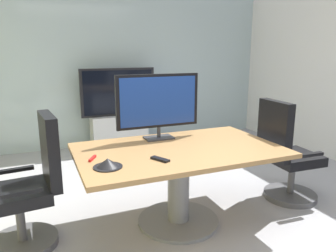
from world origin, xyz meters
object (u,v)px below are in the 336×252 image
at_px(conference_table, 179,169).
at_px(conference_phone, 108,163).
at_px(wall_display_unit, 119,122).
at_px(remote_control, 160,159).
at_px(tv_monitor, 158,103).
at_px(office_chair_left, 31,193).
at_px(office_chair_right, 286,159).

distance_m(conference_table, conference_phone, 0.77).
bearing_deg(wall_display_unit, remote_control, -97.62).
relative_size(tv_monitor, conference_phone, 3.82).
distance_m(conference_table, wall_display_unit, 2.57).
distance_m(office_chair_left, tv_monitor, 1.38).
height_order(wall_display_unit, conference_phone, wall_display_unit).
bearing_deg(tv_monitor, office_chair_right, -16.42).
bearing_deg(remote_control, conference_phone, 152.87).
relative_size(office_chair_left, tv_monitor, 1.30).
relative_size(office_chair_left, office_chair_right, 1.00).
xyz_separation_m(tv_monitor, conference_phone, (-0.65, -0.62, -0.33)).
relative_size(office_chair_left, conference_phone, 4.95).
bearing_deg(office_chair_left, office_chair_right, 80.90).
height_order(tv_monitor, conference_phone, tv_monitor).
xyz_separation_m(conference_table, wall_display_unit, (0.10, 2.57, -0.09)).
height_order(conference_table, tv_monitor, tv_monitor).
bearing_deg(conference_table, office_chair_right, -0.09).
bearing_deg(office_chair_right, tv_monitor, 76.73).
bearing_deg(wall_display_unit, conference_table, -92.25).
bearing_deg(tv_monitor, remote_control, -110.03).
bearing_deg(office_chair_right, wall_display_unit, 27.28).
relative_size(tv_monitor, wall_display_unit, 0.64).
bearing_deg(office_chair_right, conference_phone, 100.06).
height_order(office_chair_left, office_chair_right, same).
xyz_separation_m(office_chair_left, conference_phone, (0.56, -0.39, 0.30)).
relative_size(conference_table, tv_monitor, 2.15).
xyz_separation_m(tv_monitor, remote_control, (-0.23, -0.62, -0.35)).
bearing_deg(conference_phone, office_chair_left, 144.97).
xyz_separation_m(conference_table, tv_monitor, (-0.05, 0.38, 0.56)).
bearing_deg(remote_control, tv_monitor, 43.25).
height_order(office_chair_right, remote_control, office_chair_right).
bearing_deg(office_chair_left, remote_control, 62.49).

